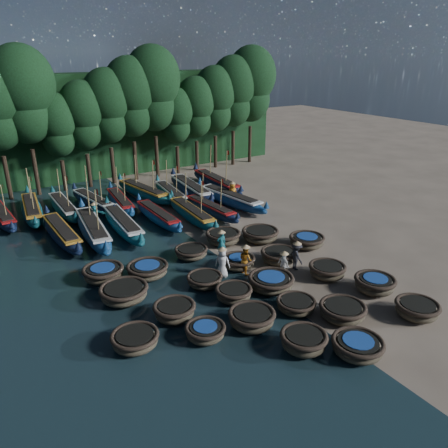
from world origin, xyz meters
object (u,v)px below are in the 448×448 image
fisherman_0 (222,262)px  fisherman_2 (246,259)px  coracle_10 (135,339)px  coracle_12 (234,293)px  long_boat_15 (171,193)px  long_boat_8 (230,199)px  coracle_19 (307,241)px  long_boat_3 (93,229)px  fisherman_3 (296,255)px  coracle_8 (343,311)px  coracle_5 (205,331)px  long_boat_9 (2,216)px  coracle_24 (260,234)px  fisherman_1 (221,242)px  coracle_21 (148,270)px  coracle_23 (223,237)px  coracle_20 (103,273)px  long_boat_4 (123,224)px  coracle_9 (375,284)px  coracle_22 (191,252)px  coracle_16 (205,280)px  long_boat_2 (62,233)px  long_boat_13 (120,201)px  long_boat_5 (158,215)px  fisherman_4 (284,264)px  long_boat_6 (192,213)px  coracle_14 (327,270)px  coracle_18 (279,256)px  fisherman_5 (95,214)px  fisherman_6 (232,192)px  coracle_6 (252,318)px  long_boat_10 (32,209)px  coracle_17 (239,262)px  coracle_15 (124,293)px  long_boat_11 (64,207)px  long_boat_17 (216,182)px  coracle_4 (417,309)px  coracle_13 (271,282)px  long_boat_12 (93,201)px

fisherman_0 → fisherman_2: bearing=-146.5°
coracle_10 → coracle_12: (5.68, 0.89, 0.02)m
long_boat_15 → long_boat_8: bearing=-44.7°
coracle_19 → long_boat_3: (-11.22, 9.02, 0.17)m
fisherman_3 → coracle_8: bearing=172.9°
coracle_5 → long_boat_9: 21.17m
coracle_24 → fisherman_1: size_ratio=1.52×
coracle_19 → fisherman_2: size_ratio=1.45×
coracle_21 → coracle_23: bearing=14.7°
coracle_20 → long_boat_4: size_ratio=0.32×
coracle_12 → long_boat_8: 14.82m
coracle_9 → coracle_22: size_ratio=0.90×
long_boat_9 → coracle_16: bearing=-67.7°
long_boat_2 → long_boat_13: size_ratio=1.11×
long_boat_5 → fisherman_4: fisherman_4 is taller
fisherman_0 → coracle_10: bearing=73.3°
long_boat_9 → fisherman_1: 17.32m
long_boat_6 → long_boat_5: bearing=158.5°
coracle_14 → fisherman_1: size_ratio=1.38×
coracle_18 → fisherman_0: bearing=175.3°
fisherman_0 → coracle_21: bearing=13.5°
coracle_5 → fisherman_0: size_ratio=1.13×
long_boat_9 → fisherman_5: long_boat_9 is taller
coracle_18 → coracle_22: (-4.12, 3.42, -0.08)m
coracle_14 → coracle_18: coracle_18 is taller
coracle_12 → long_boat_15: size_ratio=0.30×
long_boat_4 → fisherman_5: fisherman_5 is taller
coracle_5 → fisherman_4: size_ratio=1.31×
coracle_20 → fisherman_6: bearing=28.5°
coracle_16 → coracle_22: bearing=73.0°
coracle_20 → fisherman_0: size_ratio=1.40×
coracle_18 → long_boat_4: 11.56m
coracle_21 → coracle_24: coracle_24 is taller
coracle_16 → coracle_23: bearing=47.4°
coracle_6 → long_boat_6: 14.22m
long_boat_10 → fisherman_5: bearing=-45.8°
coracle_17 → long_boat_2: long_boat_2 is taller
coracle_21 → fisherman_0: bearing=-32.8°
coracle_20 → long_boat_3: long_boat_3 is taller
long_boat_6 → coracle_15: bearing=-132.5°
coracle_24 → long_boat_9: (-14.11, 13.09, 0.05)m
coracle_8 → coracle_15: 10.83m
coracle_18 → coracle_23: 4.38m
long_boat_4 → long_boat_11: (-2.59, 6.04, -0.05)m
coracle_24 → coracle_12: bearing=-136.9°
coracle_6 → fisherman_2: fisherman_2 is taller
coracle_18 → long_boat_17: 15.77m
coracle_4 → coracle_13: coracle_13 is taller
long_boat_11 → long_boat_12: 2.39m
coracle_12 → coracle_10: bearing=-171.1°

